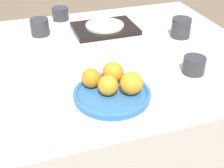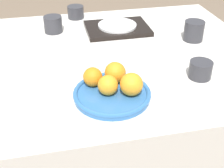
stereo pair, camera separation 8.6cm
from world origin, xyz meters
name	(u,v)px [view 2 (the right image)]	position (x,y,z in m)	size (l,w,h in m)	color
table	(79,133)	(0.00, 0.00, 0.39)	(1.52, 0.98, 0.77)	silver
fruit_platter	(112,94)	(0.09, -0.29, 0.79)	(0.24, 0.24, 0.02)	#336BAD
orange_0	(108,85)	(0.08, -0.29, 0.82)	(0.06, 0.06, 0.06)	orange
orange_1	(131,84)	(0.15, -0.31, 0.83)	(0.07, 0.07, 0.07)	orange
orange_2	(115,73)	(0.12, -0.23, 0.83)	(0.07, 0.07, 0.07)	orange
orange_3	(93,77)	(0.04, -0.23, 0.82)	(0.06, 0.06, 0.06)	orange
serving_tray	(117,28)	(0.23, 0.23, 0.78)	(0.28, 0.21, 0.02)	black
side_plate	(117,25)	(0.23, 0.23, 0.80)	(0.17, 0.17, 0.01)	white
cup_0	(53,24)	(-0.06, 0.27, 0.81)	(0.08, 0.08, 0.07)	#333338
cup_1	(200,70)	(0.41, -0.23, 0.80)	(0.08, 0.08, 0.06)	#333338
cup_2	(194,31)	(0.52, 0.06, 0.82)	(0.08, 0.08, 0.08)	#333338
cup_3	(76,12)	(0.06, 0.43, 0.80)	(0.08, 0.08, 0.06)	#333338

